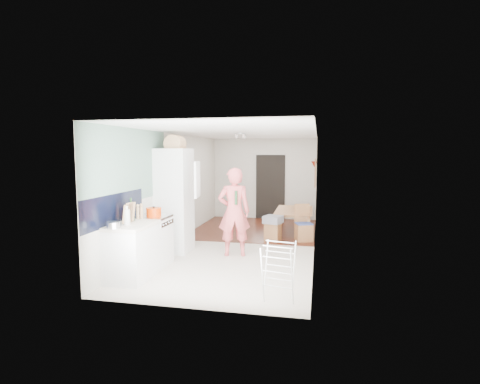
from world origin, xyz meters
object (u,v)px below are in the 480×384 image
at_px(person, 234,204).
at_px(dining_table, 295,223).
at_px(dining_chair, 304,223).
at_px(drying_rack, 278,272).
at_px(stool, 273,232).

bearing_deg(person, dining_table, -128.36).
xyz_separation_m(dining_chair, drying_rack, (-0.21, -3.67, -0.02)).
relative_size(person, dining_table, 1.47).
bearing_deg(dining_table, dining_chair, -165.81).
relative_size(dining_table, dining_chair, 1.65).
height_order(stool, drying_rack, drying_rack).
xyz_separation_m(dining_table, drying_rack, (0.05, -4.62, 0.16)).
relative_size(dining_table, stool, 3.29).
height_order(dining_table, dining_chair, dining_chair).
xyz_separation_m(person, dining_table, (1.07, 2.48, -0.80)).
height_order(person, drying_rack, person).
xyz_separation_m(dining_table, dining_chair, (0.26, -0.96, 0.18)).
distance_m(person, drying_rack, 2.50).
bearing_deg(stool, dining_chair, 11.06).
xyz_separation_m(stool, drying_rack, (0.50, -3.53, 0.19)).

